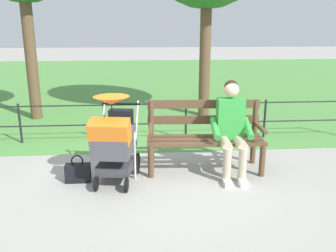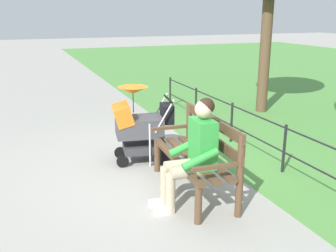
# 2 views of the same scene
# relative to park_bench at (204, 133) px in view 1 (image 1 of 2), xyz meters

# --- Properties ---
(ground_plane) EXTENTS (60.00, 60.00, 0.00)m
(ground_plane) POSITION_rel_park_bench_xyz_m (0.81, 0.11, -0.53)
(ground_plane) COLOR #9E9B93
(grass_lawn) EXTENTS (40.00, 16.00, 0.01)m
(grass_lawn) POSITION_rel_park_bench_xyz_m (0.81, -8.69, -0.52)
(grass_lawn) COLOR #518E42
(grass_lawn) RESTS_ON ground
(park_bench) EXTENTS (1.62, 0.68, 0.96)m
(park_bench) POSITION_rel_park_bench_xyz_m (0.00, 0.00, 0.00)
(park_bench) COLOR brown
(park_bench) RESTS_ON ground
(person_on_bench) EXTENTS (0.55, 0.74, 1.28)m
(person_on_bench) POSITION_rel_park_bench_xyz_m (-0.32, 0.22, 0.15)
(person_on_bench) COLOR tan
(person_on_bench) RESTS_ON ground
(stroller) EXTENTS (0.63, 0.95, 1.15)m
(stroller) POSITION_rel_park_bench_xyz_m (1.22, 0.40, 0.07)
(stroller) COLOR black
(stroller) RESTS_ON ground
(handbag) EXTENTS (0.32, 0.14, 0.37)m
(handbag) POSITION_rel_park_bench_xyz_m (1.72, 0.35, -0.40)
(handbag) COLOR black
(handbag) RESTS_ON ground
(park_fence) EXTENTS (7.22, 0.04, 0.70)m
(park_fence) POSITION_rel_park_bench_xyz_m (0.81, -1.36, -0.11)
(park_fence) COLOR black
(park_fence) RESTS_ON ground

